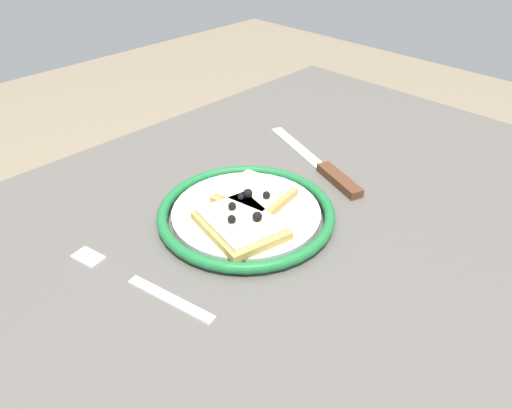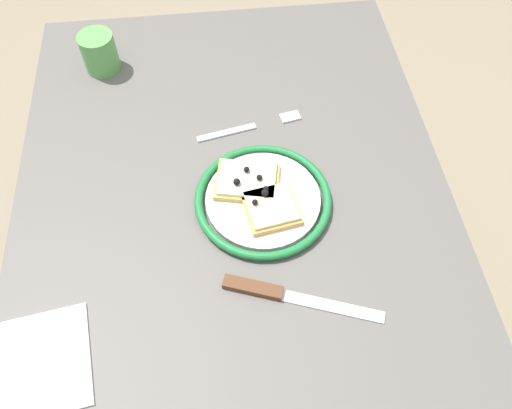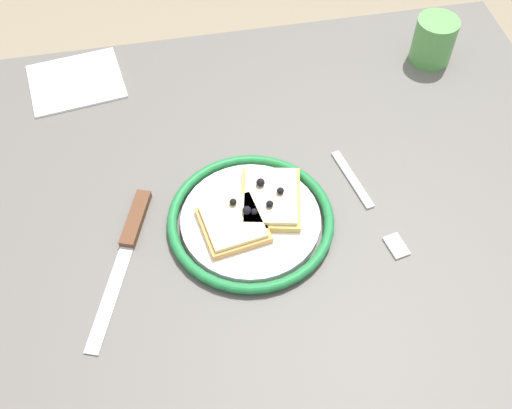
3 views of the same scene
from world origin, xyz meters
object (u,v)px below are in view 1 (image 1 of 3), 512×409
(plate, at_px, (246,213))
(pizza_slice_far, at_px, (240,223))
(knife, at_px, (327,170))
(dining_table, at_px, (275,294))
(fork, at_px, (139,284))
(pizza_slice_near, at_px, (254,194))

(plate, xyz_separation_m, pizza_slice_far, (-0.03, -0.02, 0.01))
(plate, distance_m, knife, 0.16)
(dining_table, height_order, plate, plate)
(plate, bearing_deg, fork, -178.23)
(dining_table, bearing_deg, pizza_slice_near, 71.15)
(pizza_slice_near, height_order, pizza_slice_far, same)
(pizza_slice_far, relative_size, knife, 0.51)
(dining_table, relative_size, pizza_slice_near, 10.95)
(plate, bearing_deg, knife, -0.96)
(dining_table, relative_size, knife, 4.48)
(dining_table, relative_size, pizza_slice_far, 8.80)
(plate, relative_size, fork, 1.13)
(plate, xyz_separation_m, pizza_slice_near, (0.03, 0.01, 0.01))
(dining_table, xyz_separation_m, plate, (-0.01, 0.05, 0.11))
(plate, relative_size, knife, 0.97)
(pizza_slice_near, bearing_deg, dining_table, -108.85)
(dining_table, relative_size, fork, 5.19)
(knife, xyz_separation_m, fork, (-0.33, -0.00, -0.00))
(plate, distance_m, fork, 0.17)
(pizza_slice_far, distance_m, knife, 0.20)
(dining_table, distance_m, fork, 0.21)
(knife, bearing_deg, pizza_slice_near, 174.79)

